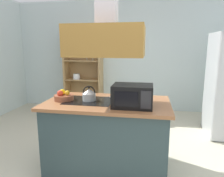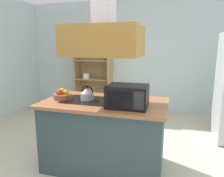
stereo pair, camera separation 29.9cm
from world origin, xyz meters
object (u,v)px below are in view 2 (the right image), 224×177
object	(u,v)px
cutting_board	(123,96)
microwave	(128,96)
fruit_bowl	(63,95)
dish_cabinet	(94,75)
kettle	(87,94)

from	to	relation	value
cutting_board	microwave	bearing A→B (deg)	-71.38
microwave	fruit_bowl	distance (m)	0.92
microwave	dish_cabinet	bearing A→B (deg)	118.11
fruit_bowl	microwave	bearing A→B (deg)	-8.84
dish_cabinet	fruit_bowl	world-z (taller)	dish_cabinet
dish_cabinet	kettle	world-z (taller)	dish_cabinet
microwave	kettle	bearing A→B (deg)	163.21
cutting_board	microwave	xyz separation A→B (m)	(0.16, -0.48, 0.12)
cutting_board	microwave	world-z (taller)	microwave
kettle	fruit_bowl	bearing A→B (deg)	-174.71
kettle	cutting_board	xyz separation A→B (m)	(0.41, 0.31, -0.07)
kettle	microwave	bearing A→B (deg)	-16.79
kettle	fruit_bowl	world-z (taller)	kettle
cutting_board	microwave	size ratio (longest dim) A/B	0.74
kettle	microwave	world-z (taller)	microwave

